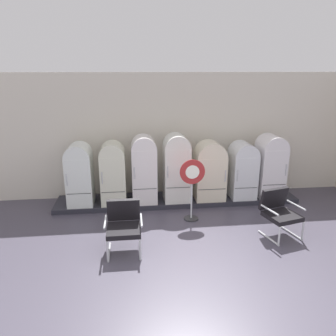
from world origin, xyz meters
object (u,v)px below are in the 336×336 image
(refrigerator_6, at_px, (270,164))
(armchair_left, at_px, (124,224))
(armchair_right, at_px, (279,211))
(refrigerator_4, at_px, (210,169))
(refrigerator_3, at_px, (176,166))
(refrigerator_2, at_px, (144,167))
(sign_stand, at_px, (192,189))
(refrigerator_5, at_px, (242,168))
(refrigerator_0, at_px, (79,172))
(refrigerator_1, at_px, (113,171))

(refrigerator_6, bearing_deg, armchair_left, -150.31)
(armchair_left, bearing_deg, armchair_right, 4.29)
(refrigerator_4, xyz_separation_m, refrigerator_6, (1.54, 0.04, 0.07))
(refrigerator_3, bearing_deg, armchair_left, -121.65)
(refrigerator_2, bearing_deg, armchair_left, -103.13)
(refrigerator_3, height_order, armchair_left, refrigerator_3)
(refrigerator_6, xyz_separation_m, sign_stand, (-2.15, -0.95, -0.21))
(refrigerator_3, xyz_separation_m, armchair_right, (1.81, -1.80, -0.47))
(sign_stand, bearing_deg, refrigerator_5, 33.39)
(refrigerator_5, bearing_deg, armchair_right, -85.39)
(refrigerator_0, height_order, refrigerator_6, refrigerator_6)
(refrigerator_4, distance_m, armchair_right, 2.07)
(refrigerator_0, bearing_deg, refrigerator_3, -0.81)
(armchair_left, relative_size, armchair_right, 1.00)
(refrigerator_3, height_order, refrigerator_6, refrigerator_3)
(refrigerator_0, relative_size, refrigerator_1, 0.99)
(refrigerator_4, height_order, armchair_right, refrigerator_4)
(refrigerator_2, relative_size, refrigerator_5, 1.17)
(refrigerator_1, bearing_deg, refrigerator_3, -0.53)
(sign_stand, bearing_deg, refrigerator_2, 137.31)
(refrigerator_6, bearing_deg, armchair_right, -106.89)
(refrigerator_6, bearing_deg, refrigerator_2, -179.23)
(refrigerator_2, relative_size, sign_stand, 1.17)
(refrigerator_0, height_order, refrigerator_3, refrigerator_3)
(refrigerator_3, relative_size, armchair_right, 1.75)
(refrigerator_5, distance_m, refrigerator_6, 0.71)
(refrigerator_4, bearing_deg, refrigerator_6, 1.47)
(refrigerator_0, relative_size, refrigerator_4, 1.01)
(refrigerator_2, xyz_separation_m, refrigerator_3, (0.78, 0.01, 0.01))
(refrigerator_6, height_order, armchair_right, refrigerator_6)
(refrigerator_0, xyz_separation_m, refrigerator_4, (3.11, -0.04, -0.02))
(refrigerator_4, relative_size, sign_stand, 1.05)
(refrigerator_1, relative_size, refrigerator_2, 0.91)
(refrigerator_1, bearing_deg, refrigerator_0, 178.64)
(refrigerator_2, bearing_deg, armchair_right, -34.66)
(refrigerator_3, relative_size, refrigerator_6, 1.05)
(refrigerator_3, distance_m, refrigerator_5, 1.67)
(refrigerator_0, xyz_separation_m, refrigerator_1, (0.78, -0.02, 0.01))
(refrigerator_3, bearing_deg, refrigerator_1, 179.47)
(refrigerator_6, bearing_deg, refrigerator_5, 179.75)
(refrigerator_4, bearing_deg, refrigerator_1, 179.52)
(armchair_left, bearing_deg, refrigerator_1, 97.37)
(refrigerator_3, height_order, armchair_right, refrigerator_3)
(refrigerator_3, bearing_deg, refrigerator_6, 0.83)
(refrigerator_5, height_order, armchair_right, refrigerator_5)
(refrigerator_4, relative_size, refrigerator_6, 0.93)
(armchair_left, height_order, sign_stand, sign_stand)
(armchair_left, bearing_deg, refrigerator_6, 29.69)
(refrigerator_0, distance_m, armchair_left, 2.34)
(refrigerator_5, relative_size, sign_stand, 1.00)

